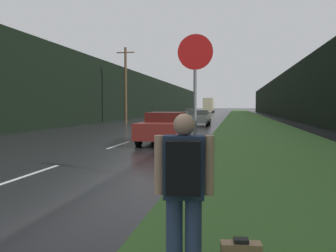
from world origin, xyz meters
name	(u,v)px	position (x,y,z in m)	size (l,w,h in m)	color
grass_verge	(250,121)	(6.67, 40.00, 0.01)	(6.00, 240.00, 0.02)	#386028
lane_stripe_b	(28,175)	(0.00, 7.06, 0.00)	(0.12, 3.00, 0.01)	silver
lane_stripe_c	(119,145)	(0.00, 14.06, 0.00)	(0.12, 3.00, 0.01)	silver
lane_stripe_d	(155,133)	(0.00, 21.06, 0.00)	(0.12, 3.00, 0.01)	silver
lane_stripe_e	(173,127)	(0.00, 28.06, 0.00)	(0.12, 3.00, 0.01)	silver
treeline_far_side	(134,95)	(-9.67, 50.00, 3.28)	(2.00, 140.00, 6.55)	black
treeline_near_side	(292,95)	(12.67, 50.00, 3.24)	(2.00, 140.00, 6.47)	black
utility_pole_far	(126,84)	(-5.69, 33.17, 3.87)	(1.80, 0.24, 7.49)	#4C3823
stop_sign	(195,91)	(4.15, 6.82, 2.03)	(0.76, 0.07, 3.24)	slate
hitchhiker_with_backpack	(184,187)	(4.53, 2.45, 0.94)	(0.56, 0.43, 1.63)	navy
car_passing_near	(165,127)	(1.83, 15.27, 0.73)	(1.91, 4.79, 1.42)	maroon
car_passing_far	(198,118)	(1.83, 30.49, 0.69)	(1.95, 4.41, 1.35)	#4C514C
car_oncoming	(191,113)	(-1.83, 54.84, 0.68)	(1.95, 4.03, 1.35)	#4C514C
delivery_truck	(209,105)	(-1.83, 93.06, 1.98)	(2.64, 8.09, 3.79)	#6E684F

